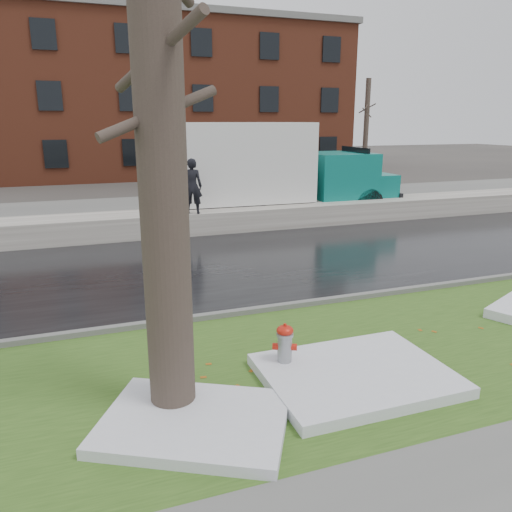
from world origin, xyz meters
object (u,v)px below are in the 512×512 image
object	(u,v)px
tree	(160,120)
worker	(192,186)
fire_hydrant	(285,346)
box_truck	(262,169)

from	to	relation	value
tree	worker	size ratio (longest dim) A/B	4.06
tree	worker	distance (m)	10.38
fire_hydrant	worker	distance (m)	9.56
box_truck	tree	bearing A→B (deg)	-114.50
fire_hydrant	worker	bearing A→B (deg)	110.06
tree	fire_hydrant	bearing A→B (deg)	13.27
fire_hydrant	tree	bearing A→B (deg)	-141.76
fire_hydrant	tree	xyz separation A→B (m)	(-1.74, -0.41, 3.20)
tree	worker	bearing A→B (deg)	75.51
tree	box_truck	size ratio (longest dim) A/B	0.66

